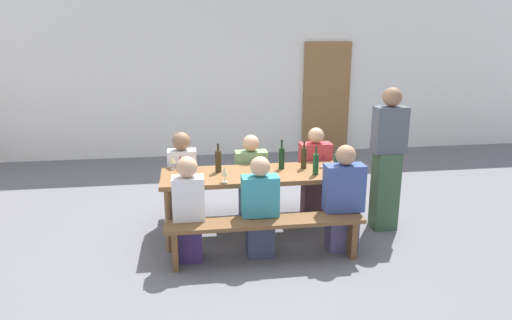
# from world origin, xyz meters

# --- Properties ---
(ground_plane) EXTENTS (24.00, 24.00, 0.00)m
(ground_plane) POSITION_xyz_m (0.00, 0.00, 0.00)
(ground_plane) COLOR slate
(back_wall) EXTENTS (14.00, 0.20, 3.20)m
(back_wall) POSITION_xyz_m (0.00, 3.79, 1.60)
(back_wall) COLOR white
(back_wall) RESTS_ON ground
(wooden_door) EXTENTS (0.90, 0.06, 2.10)m
(wooden_door) POSITION_xyz_m (1.90, 3.65, 1.05)
(wooden_door) COLOR olive
(wooden_door) RESTS_ON ground
(tasting_table) EXTENTS (2.13, 0.72, 0.75)m
(tasting_table) POSITION_xyz_m (0.00, 0.00, 0.67)
(tasting_table) COLOR brown
(tasting_table) RESTS_ON ground
(bench_near) EXTENTS (2.03, 0.30, 0.45)m
(bench_near) POSITION_xyz_m (0.00, -0.66, 0.36)
(bench_near) COLOR brown
(bench_near) RESTS_ON ground
(bench_far) EXTENTS (2.03, 0.30, 0.45)m
(bench_far) POSITION_xyz_m (0.00, 0.66, 0.36)
(bench_far) COLOR brown
(bench_far) RESTS_ON ground
(wine_bottle_0) EXTENTS (0.08, 0.08, 0.30)m
(wine_bottle_0) POSITION_xyz_m (0.89, -0.15, 0.87)
(wine_bottle_0) COLOR #234C2D
(wine_bottle_0) RESTS_ON tasting_table
(wine_bottle_1) EXTENTS (0.06, 0.06, 0.33)m
(wine_bottle_1) POSITION_xyz_m (0.65, -0.16, 0.87)
(wine_bottle_1) COLOR #194723
(wine_bottle_1) RESTS_ON tasting_table
(wine_bottle_2) EXTENTS (0.07, 0.07, 0.33)m
(wine_bottle_2) POSITION_xyz_m (0.58, 0.10, 0.88)
(wine_bottle_2) COLOR #332814
(wine_bottle_2) RESTS_ON tasting_table
(wine_bottle_3) EXTENTS (0.07, 0.07, 0.35)m
(wine_bottle_3) POSITION_xyz_m (0.32, 0.12, 0.88)
(wine_bottle_3) COLOR #143319
(wine_bottle_3) RESTS_ON tasting_table
(wine_bottle_4) EXTENTS (0.07, 0.07, 0.33)m
(wine_bottle_4) POSITION_xyz_m (-0.42, 0.10, 0.88)
(wine_bottle_4) COLOR #332814
(wine_bottle_4) RESTS_ON tasting_table
(wine_glass_0) EXTENTS (0.08, 0.08, 0.17)m
(wine_glass_0) POSITION_xyz_m (-0.38, -0.29, 0.87)
(wine_glass_0) COLOR silver
(wine_glass_0) RESTS_ON tasting_table
(wine_glass_1) EXTENTS (0.07, 0.07, 0.15)m
(wine_glass_1) POSITION_xyz_m (-0.93, 0.28, 0.86)
(wine_glass_1) COLOR silver
(wine_glass_1) RESTS_ON tasting_table
(wine_glass_2) EXTENTS (0.07, 0.07, 0.16)m
(wine_glass_2) POSITION_xyz_m (0.81, 0.11, 0.86)
(wine_glass_2) COLOR silver
(wine_glass_2) RESTS_ON tasting_table
(wine_glass_3) EXTENTS (0.07, 0.07, 0.17)m
(wine_glass_3) POSITION_xyz_m (-0.84, 0.25, 0.87)
(wine_glass_3) COLOR silver
(wine_glass_3) RESTS_ON tasting_table
(seated_guest_near_0) EXTENTS (0.32, 0.24, 1.11)m
(seated_guest_near_0) POSITION_xyz_m (-0.76, -0.51, 0.54)
(seated_guest_near_0) COLOR #3E2A65
(seated_guest_near_0) RESTS_ON ground
(seated_guest_near_1) EXTENTS (0.38, 0.24, 1.08)m
(seated_guest_near_1) POSITION_xyz_m (-0.03, -0.51, 0.51)
(seated_guest_near_1) COLOR #373C56
(seated_guest_near_1) RESTS_ON ground
(seated_guest_near_2) EXTENTS (0.42, 0.24, 1.17)m
(seated_guest_near_2) POSITION_xyz_m (0.86, -0.51, 0.55)
(seated_guest_near_2) COLOR #4F466F
(seated_guest_near_2) RESTS_ON ground
(seated_guest_far_0) EXTENTS (0.34, 0.24, 1.14)m
(seated_guest_far_0) POSITION_xyz_m (-0.83, 0.51, 0.55)
(seated_guest_far_0) COLOR #2C3739
(seated_guest_far_0) RESTS_ON ground
(seated_guest_far_1) EXTENTS (0.39, 0.24, 1.07)m
(seated_guest_far_1) POSITION_xyz_m (0.01, 0.51, 0.51)
(seated_guest_far_1) COLOR navy
(seated_guest_far_1) RESTS_ON ground
(seated_guest_far_2) EXTENTS (0.39, 0.24, 1.14)m
(seated_guest_far_2) POSITION_xyz_m (0.83, 0.51, 0.54)
(seated_guest_far_2) COLOR #482C33
(seated_guest_far_2) RESTS_ON ground
(standing_host) EXTENTS (0.37, 0.24, 1.69)m
(standing_host) POSITION_xyz_m (1.54, -0.04, 0.83)
(standing_host) COLOR #36533A
(standing_host) RESTS_ON ground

